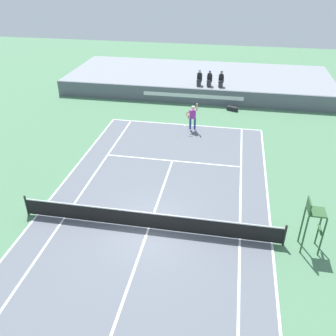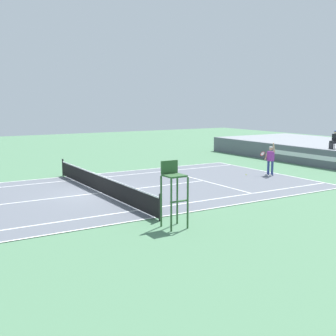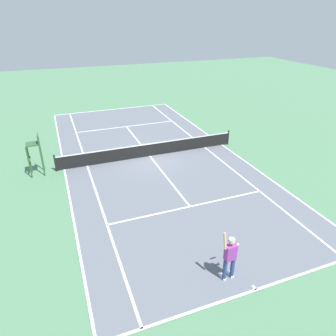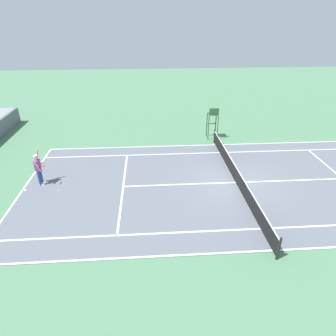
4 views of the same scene
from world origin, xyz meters
The scene contains 6 objects.
ground_plane centered at (0.00, 0.00, 0.00)m, with size 80.00×80.00×0.00m, color #4C7A56.
court centered at (0.00, 0.00, 0.01)m, with size 11.08×23.88×0.03m.
net centered at (0.00, 0.00, 0.52)m, with size 11.98×0.10×1.07m.
tennis_player centered at (0.63, 11.04, 0.99)m, with size 0.76×0.65×2.08m.
tennis_ball centered at (-0.24, 9.88, 0.03)m, with size 0.07×0.07×0.07m, color #D1E533.
umpire_chair centered at (6.89, 0.00, 1.56)m, with size 0.77×0.77×2.44m.
Camera 4 is at (-14.23, 4.88, 8.59)m, focal length 31.43 mm.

